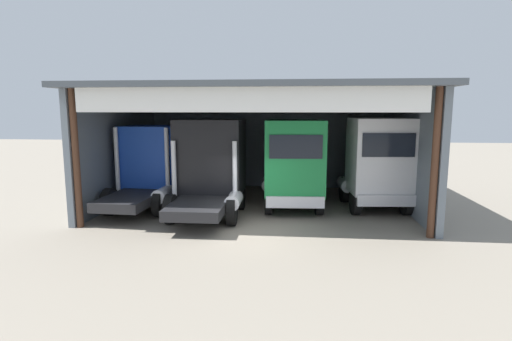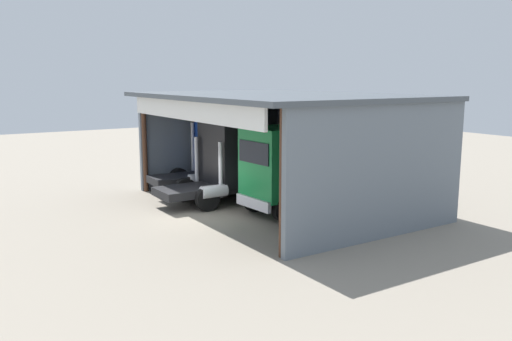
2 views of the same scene
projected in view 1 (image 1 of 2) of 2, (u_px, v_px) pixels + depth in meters
ground_plane at (247, 233)px, 13.65m from camera, size 80.00×80.00×0.00m
workshop_shed at (260, 125)px, 18.12m from camera, size 13.16×9.32×5.07m
truck_blue_right_bay at (151, 166)px, 17.21m from camera, size 2.64×5.07×3.47m
truck_black_center_left_bay at (210, 165)px, 16.04m from camera, size 2.76×4.96×3.77m
truck_green_center_bay at (293, 163)px, 16.60m from camera, size 2.70×5.34×3.75m
truck_white_yard_outside at (377, 164)px, 16.47m from camera, size 2.73×4.73×3.82m
oil_drum at (318, 183)px, 20.52m from camera, size 0.58×0.58×0.87m
tool_cart at (179, 178)px, 21.66m from camera, size 0.90×0.60×1.00m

